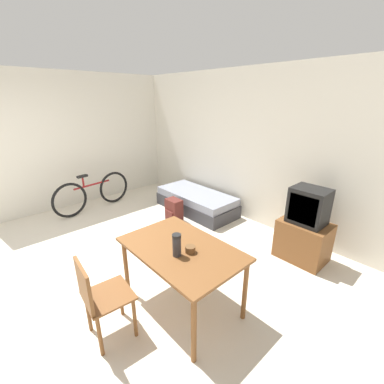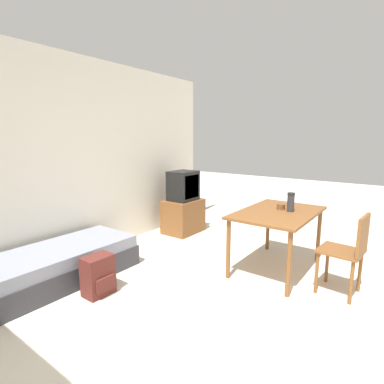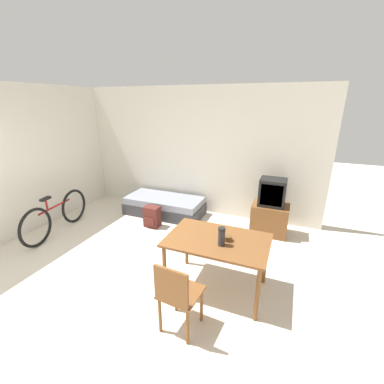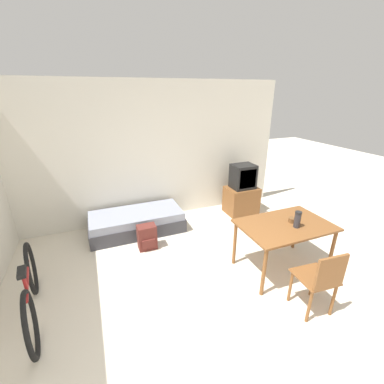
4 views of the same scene
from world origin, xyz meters
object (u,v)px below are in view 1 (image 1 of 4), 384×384
at_px(wooden_chair, 99,296).
at_px(mate_bowl, 190,249).
at_px(bicycle, 93,193).
at_px(daybed, 196,201).
at_px(backpack, 174,210).
at_px(dining_table, 181,254).
at_px(tv, 305,230).
at_px(thermos_flask, 177,244).

xyz_separation_m(wooden_chair, mate_bowl, (0.31, 0.85, 0.27)).
bearing_deg(bicycle, daybed, 45.84).
bearing_deg(wooden_chair, backpack, 126.45).
bearing_deg(bicycle, backpack, 30.31).
distance_m(dining_table, mate_bowl, 0.17).
xyz_separation_m(tv, thermos_flask, (-0.40, -1.98, 0.41)).
bearing_deg(dining_table, bicycle, 173.75).
distance_m(thermos_flask, mate_bowl, 0.17).
relative_size(thermos_flask, backpack, 0.55).
bearing_deg(thermos_flask, tv, 78.69).
distance_m(dining_table, thermos_flask, 0.26).
height_order(wooden_chair, thermos_flask, thermos_flask).
bearing_deg(daybed, bicycle, -134.16).
distance_m(bicycle, backpack, 1.78).
height_order(tv, bicycle, tv).
relative_size(tv, backpack, 2.54).
relative_size(tv, thermos_flask, 4.61).
bearing_deg(backpack, daybed, 94.87).
xyz_separation_m(tv, backpack, (-2.20, -0.61, -0.25)).
relative_size(dining_table, thermos_flask, 5.49).
relative_size(dining_table, backpack, 3.02).
bearing_deg(mate_bowl, wooden_chair, -109.80).
xyz_separation_m(tv, bicycle, (-3.74, -1.50, -0.11)).
distance_m(wooden_chair, mate_bowl, 0.94).
bearing_deg(daybed, tv, -0.60).
xyz_separation_m(wooden_chair, thermos_flask, (0.26, 0.72, 0.37)).
height_order(dining_table, wooden_chair, wooden_chair).
distance_m(tv, mate_bowl, 1.90).
distance_m(tv, wooden_chair, 2.77).
distance_m(bicycle, mate_bowl, 3.43).
distance_m(bicycle, thermos_flask, 3.41).
bearing_deg(tv, daybed, 179.40).
height_order(wooden_chair, bicycle, wooden_chair).
xyz_separation_m(mate_bowl, backpack, (-1.85, 1.24, -0.57)).
height_order(thermos_flask, backpack, thermos_flask).
xyz_separation_m(bicycle, thermos_flask, (3.34, -0.48, 0.52)).
relative_size(thermos_flask, mate_bowl, 2.26).
xyz_separation_m(daybed, tv, (2.25, -0.02, 0.27)).
height_order(mate_bowl, backpack, mate_bowl).
xyz_separation_m(dining_table, mate_bowl, (0.13, 0.01, 0.12)).
xyz_separation_m(tv, mate_bowl, (-0.35, -1.85, 0.32)).
xyz_separation_m(daybed, dining_table, (1.78, -1.88, 0.47)).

